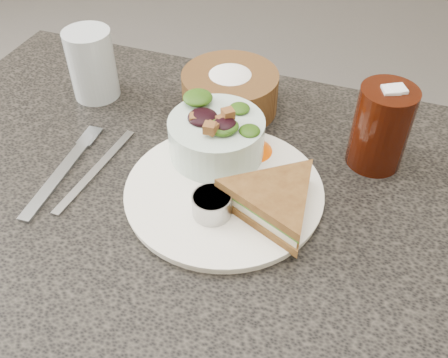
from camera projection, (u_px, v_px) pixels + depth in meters
dining_table at (203, 334)px, 0.96m from camera, size 1.00×0.70×0.75m
dinner_plate at (224, 191)px, 0.70m from camera, size 0.27×0.27×0.01m
sandwich at (274, 201)px, 0.65m from camera, size 0.21×0.21×0.04m
salad_bowl at (216, 131)px, 0.72m from camera, size 0.16×0.16×0.08m
dressing_ramekin at (212, 205)px, 0.65m from camera, size 0.06×0.06×0.03m
orange_wedge at (253, 144)px, 0.74m from camera, size 0.09×0.09×0.03m
fork at (59, 175)px, 0.73m from camera, size 0.03×0.19×0.01m
knife at (96, 170)px, 0.74m from camera, size 0.03×0.20×0.00m
bread_basket at (230, 86)px, 0.82m from camera, size 0.20×0.20×0.09m
cola_glass at (382, 124)px, 0.71m from camera, size 0.09×0.09×0.14m
water_glass at (92, 64)px, 0.84m from camera, size 0.09×0.09×0.12m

